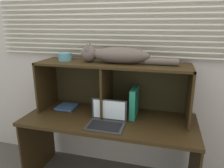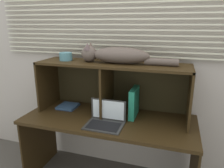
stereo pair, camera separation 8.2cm
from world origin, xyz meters
name	(u,v)px [view 1 (the left image)]	position (x,y,z in m)	size (l,w,h in m)	color
back_panel_with_blinds	(118,56)	(0.00, 0.55, 1.26)	(4.40, 0.08, 2.50)	#BEB2AC
desk	(109,131)	(0.00, 0.18, 0.59)	(1.61, 0.65, 0.72)	#2F200E
hutch_shelf_unit	(112,78)	(-0.01, 0.34, 1.07)	(1.44, 0.40, 0.51)	#2F200E
cat	(116,55)	(0.04, 0.30, 1.30)	(0.89, 0.18, 0.18)	brown
laptop	(107,120)	(0.02, 0.06, 0.76)	(0.33, 0.24, 0.20)	#2F2F2F
binder_upright	(134,102)	(0.22, 0.30, 0.86)	(0.05, 0.25, 0.28)	#208063
book_stack	(67,107)	(-0.49, 0.30, 0.73)	(0.19, 0.21, 0.03)	#355080
small_basket	(65,57)	(-0.48, 0.30, 1.26)	(0.13, 0.13, 0.08)	teal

